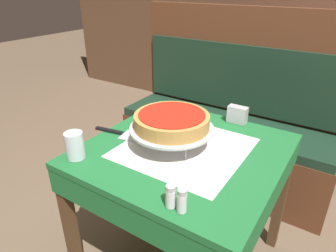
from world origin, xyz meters
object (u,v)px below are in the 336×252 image
at_px(pizza_server, 122,134).
at_px(salt_shaker, 171,196).
at_px(booth_bench, 225,134).
at_px(deep_dish_pizza, 172,121).
at_px(dining_table_front, 184,165).
at_px(pizza_pan_stand, 172,129).
at_px(pepper_shaker, 182,201).
at_px(dining_table_rear, 306,81).
at_px(water_glass_near, 75,146).
at_px(condiment_caddy, 311,65).
at_px(napkin_holder, 237,115).

relative_size(pizza_server, salt_shaker, 3.30).
bearing_deg(booth_bench, deep_dish_pizza, -84.41).
xyz_separation_m(dining_table_front, pizza_server, (-0.32, -0.06, 0.10)).
height_order(pizza_pan_stand, pepper_shaker, pizza_pan_stand).
xyz_separation_m(dining_table_rear, booth_bench, (-0.37, -0.81, -0.26)).
bearing_deg(pizza_server, pizza_pan_stand, 7.85).
xyz_separation_m(pizza_pan_stand, water_glass_near, (-0.29, -0.31, -0.03)).
relative_size(dining_table_front, booth_bench, 0.55).
distance_m(dining_table_rear, pizza_pan_stand, 1.74).
relative_size(pepper_shaker, condiment_caddy, 0.55).
bearing_deg(condiment_caddy, salt_shaker, -92.23).
bearing_deg(deep_dish_pizza, dining_table_front, 19.92).
height_order(booth_bench, salt_shaker, booth_bench).
bearing_deg(pepper_shaker, pizza_server, 149.39).
xyz_separation_m(dining_table_rear, salt_shaker, (-0.07, -2.05, 0.14)).
distance_m(pizza_pan_stand, pizza_server, 0.28).
bearing_deg(condiment_caddy, water_glass_near, -106.07).
bearing_deg(salt_shaker, deep_dish_pizza, 121.90).
relative_size(booth_bench, napkin_holder, 15.35).
distance_m(dining_table_front, booth_bench, 0.93).
xyz_separation_m(dining_table_front, booth_bench, (-0.14, 0.88, -0.26)).
xyz_separation_m(dining_table_front, salt_shaker, (0.16, -0.36, 0.14)).
height_order(booth_bench, pizza_server, booth_bench).
bearing_deg(pizza_pan_stand, pepper_shaker, -53.21).
bearing_deg(dining_table_front, salt_shaker, -66.70).
height_order(salt_shaker, napkin_holder, napkin_holder).
relative_size(deep_dish_pizza, pepper_shaker, 3.81).
xyz_separation_m(dining_table_front, deep_dish_pizza, (-0.06, -0.02, 0.22)).
distance_m(dining_table_front, napkin_holder, 0.42).
height_order(deep_dish_pizza, water_glass_near, deep_dish_pizza).
height_order(dining_table_front, pizza_server, pizza_server).
xyz_separation_m(water_glass_near, condiment_caddy, (0.58, 2.01, -0.02)).
bearing_deg(condiment_caddy, pepper_shaker, -91.03).
xyz_separation_m(booth_bench, water_glass_near, (-0.20, -1.20, 0.42)).
relative_size(dining_table_rear, pizza_pan_stand, 2.20).
distance_m(pizza_server, water_glass_near, 0.28).
distance_m(pepper_shaker, condiment_caddy, 2.05).
distance_m(dining_table_front, condiment_caddy, 1.71).
distance_m(dining_table_rear, pepper_shaker, 2.06).
xyz_separation_m(booth_bench, deep_dish_pizza, (0.09, -0.90, 0.48)).
distance_m(booth_bench, napkin_holder, 0.68).
bearing_deg(salt_shaker, condiment_caddy, 87.77).
relative_size(booth_bench, pizza_pan_stand, 4.08).
distance_m(water_glass_near, condiment_caddy, 2.09).
bearing_deg(napkin_holder, water_glass_near, -122.13).
xyz_separation_m(deep_dish_pizza, pizza_server, (-0.26, -0.04, -0.12)).
height_order(pepper_shaker, condiment_caddy, condiment_caddy).
distance_m(booth_bench, pizza_server, 1.02).
height_order(pepper_shaker, napkin_holder, napkin_holder).
bearing_deg(pepper_shaker, booth_bench, 105.52).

